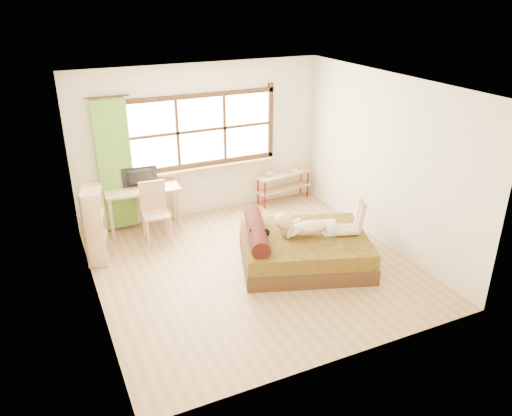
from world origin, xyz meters
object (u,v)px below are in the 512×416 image
pipe_shelf (284,181)px  desk (142,193)px  kitten (259,235)px  bed (302,248)px  woman (317,218)px  bookshelf (95,226)px  chair (155,207)px

pipe_shelf → desk: bearing=173.9°
kitten → pipe_shelf: bearing=73.4°
desk → kitten: bearing=-56.4°
bed → woman: size_ratio=1.72×
pipe_shelf → bookshelf: bearing=-175.0°
kitten → pipe_shelf: 2.69m
bed → pipe_shelf: 2.44m
bed → woman: 0.53m
woman → bookshelf: size_ratio=1.13×
bed → bookshelf: 3.11m
chair → bookshelf: (-1.00, -0.40, 0.05)m
woman → chair: bearing=155.8°
woman → desk: woman is taller
desk → pipe_shelf: (2.76, 0.12, -0.25)m
kitten → chair: bearing=141.8°
kitten → desk: (-1.20, 2.06, 0.09)m
woman → bed: bearing=-179.5°
desk → chair: chair is taller
bed → bookshelf: size_ratio=1.95×
woman → chair: size_ratio=1.36×
bed → chair: size_ratio=2.34×
woman → kitten: (-0.87, 0.15, -0.17)m
bed → desk: size_ratio=1.79×
bed → woman: bearing=0.5°
desk → bookshelf: 1.18m
bed → woman: (0.19, -0.07, 0.49)m
kitten → woman: bearing=9.3°
desk → pipe_shelf: desk is taller
kitten → bed: bearing=11.9°
pipe_shelf → kitten: bearing=-134.3°
woman → bookshelf: bearing=173.0°
pipe_shelf → bookshelf: size_ratio=1.00×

